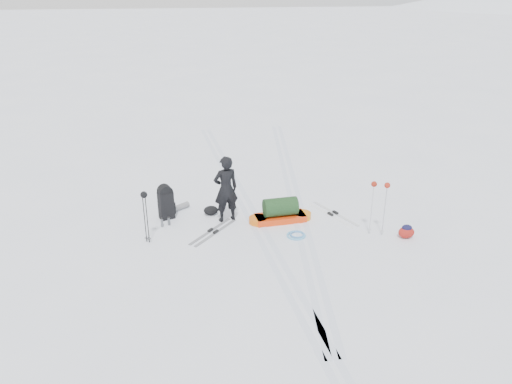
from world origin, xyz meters
TOP-DOWN VIEW (x-y plane):
  - ground at (0.00, 0.00)m, footprint 200.00×200.00m
  - snow_hill_backdrop at (62.69, 84.02)m, footprint 359.50×192.00m
  - ski_tracks at (0.61, 0.88)m, footprint 3.38×17.97m
  - skier at (-0.74, 0.51)m, footprint 0.72×0.55m
  - pulk_sled at (0.63, 0.24)m, footprint 1.68×0.62m
  - expedition_rucksack at (-2.21, 0.95)m, footprint 0.84×0.87m
  - ski_poles_black at (-2.71, -0.32)m, footprint 0.17×0.16m
  - ski_poles_silver at (2.77, -0.88)m, footprint 0.41×0.26m
  - touring_skis_grey at (-1.14, -0.10)m, footprint 1.28×1.39m
  - touring_skis_white at (2.08, 0.36)m, footprint 0.94×1.73m
  - rope_coil at (0.84, -0.64)m, footprint 0.61×0.61m
  - small_daypack at (3.43, -1.16)m, footprint 0.44×0.36m
  - thermos_pair at (-2.30, 0.45)m, footprint 0.25×0.15m
  - stuff_sack at (-1.10, 0.92)m, footprint 0.47×0.42m

SIDE VIEW (x-z plane):
  - snow_hill_backdrop at x=62.69m, z-range -150.24..12.21m
  - ground at x=0.00m, z-range 0.00..0.00m
  - ski_tracks at x=0.61m, z-range 0.00..0.01m
  - touring_skis_grey at x=-1.14m, z-range -0.02..0.04m
  - touring_skis_white at x=2.08m, z-range -0.02..0.05m
  - rope_coil at x=0.84m, z-range 0.00..0.06m
  - thermos_pair at x=-2.30m, z-range -0.01..0.24m
  - stuff_sack at x=-1.10m, z-range 0.00..0.24m
  - small_daypack at x=3.43m, z-range -0.01..0.33m
  - pulk_sled at x=0.63m, z-range -0.07..0.56m
  - expedition_rucksack at x=-2.21m, z-range -0.04..0.90m
  - skier at x=-0.74m, z-range 0.00..1.75m
  - ski_poles_black at x=-2.71m, z-range 0.41..1.72m
  - ski_poles_silver at x=2.77m, z-range 0.47..1.85m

